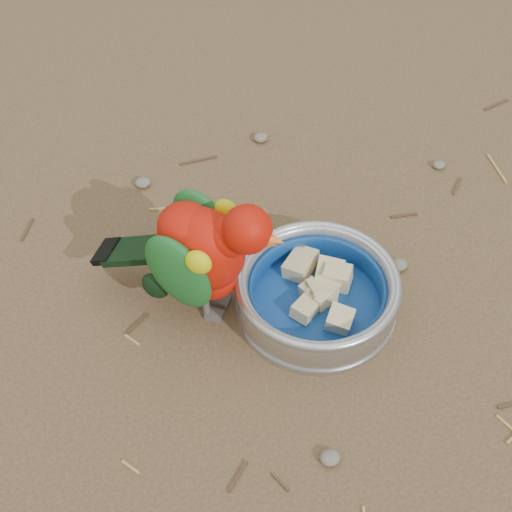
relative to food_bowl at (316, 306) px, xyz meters
name	(u,v)px	position (x,y,z in m)	size (l,w,h in m)	color
ground	(322,286)	(0.02, 0.03, -0.01)	(60.00, 60.00, 0.00)	brown
food_bowl	(316,306)	(0.00, 0.00, 0.00)	(0.21, 0.21, 0.02)	#B2B2BA
bowl_wall	(317,291)	(0.00, 0.00, 0.03)	(0.21, 0.21, 0.04)	#B2B2BA
fruit_wedges	(317,295)	(0.00, 0.00, 0.02)	(0.12, 0.12, 0.03)	beige
lory_parrot	(204,258)	(-0.13, 0.06, 0.08)	(0.11, 0.23, 0.19)	#B61206
ground_debris	(328,270)	(0.04, 0.05, -0.01)	(0.90, 0.80, 0.01)	#A5934D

